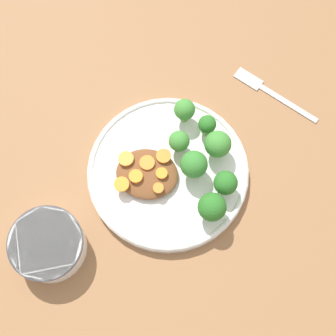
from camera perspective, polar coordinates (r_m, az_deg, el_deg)
name	(u,v)px	position (r m, az deg, el deg)	size (l,w,h in m)	color
ground_plane	(168,174)	(0.83, 0.00, -0.75)	(4.00, 4.00, 0.00)	#8C603D
plate	(168,172)	(0.82, 0.00, -0.48)	(0.28, 0.28, 0.02)	silver
dip_bowl	(48,245)	(0.80, -14.40, -9.06)	(0.12, 0.12, 0.05)	white
stew_mound	(147,174)	(0.80, -2.57, -0.73)	(0.11, 0.09, 0.02)	brown
broccoli_floret_0	(212,207)	(0.76, 5.39, -4.78)	(0.05, 0.05, 0.06)	#759E51
broccoli_floret_1	(218,144)	(0.80, 6.09, 2.89)	(0.05, 0.05, 0.06)	#7FA85B
broccoli_floret_2	(194,165)	(0.78, 3.17, 0.40)	(0.05, 0.05, 0.06)	#759E51
broccoli_floret_3	(179,142)	(0.80, 1.36, 3.24)	(0.04, 0.04, 0.05)	#7FA85B
broccoli_floret_4	(185,110)	(0.82, 2.03, 7.07)	(0.04, 0.04, 0.05)	#759E51
broccoli_floret_5	(225,183)	(0.78, 7.02, -1.86)	(0.04, 0.04, 0.05)	#7FA85B
broccoli_floret_6	(207,125)	(0.82, 4.79, 5.25)	(0.03, 0.03, 0.05)	#759E51
carrot_slice_0	(136,176)	(0.79, -3.95, -1.02)	(0.02, 0.02, 0.01)	orange
carrot_slice_1	(147,162)	(0.80, -2.54, 0.74)	(0.03, 0.03, 0.00)	orange
carrot_slice_2	(163,156)	(0.80, -0.55, 1.48)	(0.03, 0.03, 0.00)	orange
carrot_slice_3	(162,173)	(0.79, -0.78, -0.65)	(0.02, 0.02, 0.01)	orange
carrot_slice_4	(158,188)	(0.78, -1.19, -2.46)	(0.02, 0.02, 0.00)	orange
carrot_slice_5	(126,159)	(0.80, -5.16, 1.10)	(0.03, 0.03, 0.01)	orange
carrot_slice_6	(122,184)	(0.79, -5.68, -1.98)	(0.03, 0.03, 0.00)	orange
fork	(268,91)	(0.92, 12.10, 9.21)	(0.17, 0.09, 0.01)	silver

